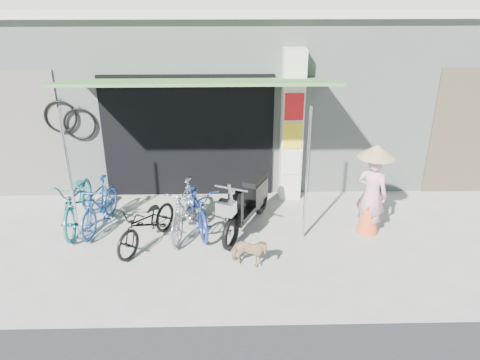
{
  "coord_description": "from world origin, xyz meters",
  "views": [
    {
      "loc": [
        -0.37,
        -6.34,
        4.24
      ],
      "look_at": [
        -0.2,
        1.0,
        1.0
      ],
      "focal_mm": 35.0,
      "sensor_mm": 36.0,
      "label": 1
    }
  ],
  "objects_px": {
    "bike_teal": "(78,200)",
    "bike_blue": "(99,205)",
    "bike_black": "(147,223)",
    "bike_navy": "(197,205)",
    "bike_silver": "(185,209)",
    "nun": "(372,190)",
    "moped": "(248,203)",
    "street_dog": "(249,252)"
  },
  "relations": [
    {
      "from": "bike_teal",
      "to": "bike_blue",
      "type": "relative_size",
      "value": 1.22
    },
    {
      "from": "bike_black",
      "to": "bike_navy",
      "type": "distance_m",
      "value": 1.0
    },
    {
      "from": "bike_blue",
      "to": "bike_teal",
      "type": "bearing_deg",
      "value": 171.24
    },
    {
      "from": "bike_silver",
      "to": "nun",
      "type": "xyz_separation_m",
      "value": [
        3.25,
        -0.05,
        0.35
      ]
    },
    {
      "from": "moped",
      "to": "nun",
      "type": "xyz_separation_m",
      "value": [
        2.13,
        -0.18,
        0.32
      ]
    },
    {
      "from": "bike_teal",
      "to": "bike_black",
      "type": "xyz_separation_m",
      "value": [
        1.36,
        -0.75,
        -0.08
      ]
    },
    {
      "from": "bike_navy",
      "to": "street_dog",
      "type": "height_order",
      "value": "bike_navy"
    },
    {
      "from": "bike_black",
      "to": "bike_navy",
      "type": "xyz_separation_m",
      "value": [
        0.8,
        0.6,
        0.03
      ]
    },
    {
      "from": "street_dog",
      "to": "moped",
      "type": "height_order",
      "value": "moped"
    },
    {
      "from": "bike_blue",
      "to": "nun",
      "type": "relative_size",
      "value": 0.92
    },
    {
      "from": "bike_navy",
      "to": "street_dog",
      "type": "relative_size",
      "value": 2.8
    },
    {
      "from": "bike_silver",
      "to": "street_dog",
      "type": "bearing_deg",
      "value": -33.77
    },
    {
      "from": "bike_silver",
      "to": "bike_navy",
      "type": "relative_size",
      "value": 0.94
    },
    {
      "from": "bike_silver",
      "to": "nun",
      "type": "bearing_deg",
      "value": 10.44
    },
    {
      "from": "bike_blue",
      "to": "bike_black",
      "type": "xyz_separation_m",
      "value": [
        0.95,
        -0.62,
        -0.05
      ]
    },
    {
      "from": "bike_blue",
      "to": "street_dog",
      "type": "distance_m",
      "value": 2.94
    },
    {
      "from": "bike_black",
      "to": "bike_navy",
      "type": "height_order",
      "value": "bike_navy"
    },
    {
      "from": "bike_teal",
      "to": "street_dog",
      "type": "distance_m",
      "value": 3.37
    },
    {
      "from": "bike_silver",
      "to": "nun",
      "type": "distance_m",
      "value": 3.27
    },
    {
      "from": "bike_teal",
      "to": "bike_blue",
      "type": "height_order",
      "value": "bike_teal"
    },
    {
      "from": "bike_black",
      "to": "bike_blue",
      "type": "bearing_deg",
      "value": 173.67
    },
    {
      "from": "bike_silver",
      "to": "bike_blue",
      "type": "bearing_deg",
      "value": -176.89
    },
    {
      "from": "bike_black",
      "to": "bike_silver",
      "type": "distance_m",
      "value": 0.72
    },
    {
      "from": "bike_silver",
      "to": "moped",
      "type": "distance_m",
      "value": 1.12
    },
    {
      "from": "bike_teal",
      "to": "bike_silver",
      "type": "distance_m",
      "value": 1.99
    },
    {
      "from": "bike_teal",
      "to": "bike_navy",
      "type": "relative_size",
      "value": 1.1
    },
    {
      "from": "bike_silver",
      "to": "bike_navy",
      "type": "height_order",
      "value": "bike_silver"
    },
    {
      "from": "bike_blue",
      "to": "bike_black",
      "type": "height_order",
      "value": "bike_blue"
    },
    {
      "from": "bike_black",
      "to": "bike_silver",
      "type": "bearing_deg",
      "value": 59.91
    },
    {
      "from": "bike_blue",
      "to": "moped",
      "type": "distance_m",
      "value": 2.66
    },
    {
      "from": "bike_teal",
      "to": "street_dog",
      "type": "height_order",
      "value": "bike_teal"
    },
    {
      "from": "bike_navy",
      "to": "nun",
      "type": "xyz_separation_m",
      "value": [
        3.05,
        -0.26,
        0.38
      ]
    },
    {
      "from": "bike_silver",
      "to": "street_dog",
      "type": "height_order",
      "value": "bike_silver"
    },
    {
      "from": "moped",
      "to": "nun",
      "type": "distance_m",
      "value": 2.17
    },
    {
      "from": "bike_silver",
      "to": "street_dog",
      "type": "xyz_separation_m",
      "value": [
        1.08,
        -1.08,
        -0.22
      ]
    },
    {
      "from": "bike_black",
      "to": "bike_silver",
      "type": "xyz_separation_m",
      "value": [
        0.6,
        0.39,
        0.07
      ]
    },
    {
      "from": "bike_teal",
      "to": "bike_navy",
      "type": "xyz_separation_m",
      "value": [
        2.16,
        -0.15,
        -0.04
      ]
    },
    {
      "from": "bike_navy",
      "to": "moped",
      "type": "bearing_deg",
      "value": -20.39
    },
    {
      "from": "bike_black",
      "to": "street_dog",
      "type": "bearing_deg",
      "value": 4.18
    },
    {
      "from": "bike_teal",
      "to": "bike_silver",
      "type": "xyz_separation_m",
      "value": [
        1.96,
        -0.36,
        -0.01
      ]
    },
    {
      "from": "street_dog",
      "to": "moped",
      "type": "bearing_deg",
      "value": 14.85
    },
    {
      "from": "street_dog",
      "to": "moped",
      "type": "distance_m",
      "value": 1.24
    }
  ]
}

